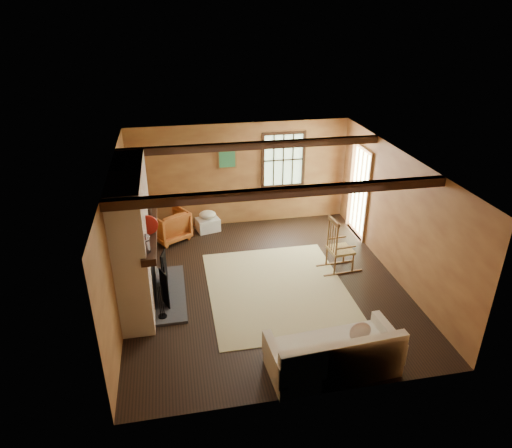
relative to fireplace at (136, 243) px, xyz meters
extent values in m
plane|color=black|center=(2.23, 0.00, -1.10)|extent=(5.50, 5.50, 0.00)
cube|color=#AA713C|center=(2.23, 2.75, 0.10)|extent=(5.00, 0.02, 2.40)
cube|color=#AA713C|center=(2.23, -2.75, 0.10)|extent=(5.00, 0.02, 2.40)
cube|color=#AA713C|center=(-0.27, 0.00, 0.10)|extent=(0.02, 5.50, 2.40)
cube|color=#AA713C|center=(4.73, 0.00, 0.10)|extent=(0.02, 5.50, 2.40)
cube|color=white|center=(2.23, 0.00, 1.30)|extent=(5.00, 5.50, 0.02)
cube|color=black|center=(2.23, -1.20, 1.23)|extent=(5.00, 0.12, 0.14)
cube|color=black|center=(2.23, 1.20, 1.23)|extent=(5.00, 0.12, 0.14)
cube|color=black|center=(3.23, 2.72, 0.40)|extent=(1.02, 0.06, 1.32)
cube|color=#C1E8B2|center=(3.23, 2.75, 0.40)|extent=(0.90, 0.01, 1.20)
cube|color=black|center=(3.23, 2.73, 0.40)|extent=(0.90, 0.03, 0.02)
cube|color=olive|center=(4.70, 1.70, -0.10)|extent=(0.06, 1.00, 2.06)
cube|color=#C1E8B2|center=(4.73, 1.70, -0.10)|extent=(0.01, 0.80, 1.85)
cube|color=olive|center=(1.93, 2.72, 0.50)|extent=(0.42, 0.03, 0.42)
cube|color=#226754|center=(1.93, 2.71, 0.50)|extent=(0.36, 0.01, 0.36)
cube|color=#96553A|center=(-0.02, 0.00, 0.10)|extent=(0.50, 2.20, 2.40)
cube|color=black|center=(0.05, 0.00, -0.65)|extent=(0.38, 1.00, 0.85)
cube|color=#3C3B40|center=(0.48, 0.00, -1.08)|extent=(0.55, 1.80, 0.05)
cube|color=black|center=(0.26, 0.00, 0.25)|extent=(0.22, 2.30, 0.12)
cube|color=black|center=(0.41, -0.36, -0.73)|extent=(0.14, 0.31, 0.66)
cube|color=black|center=(0.41, -0.03, -0.73)|extent=(0.04, 0.33, 0.66)
cube|color=black|center=(0.41, 0.31, -0.73)|extent=(0.10, 0.32, 0.66)
cylinder|color=black|center=(0.35, -0.70, -1.04)|extent=(0.15, 0.15, 0.02)
cylinder|color=black|center=(0.32, -0.73, -0.76)|extent=(0.01, 0.01, 0.60)
cylinder|color=black|center=(0.35, -0.70, -0.76)|extent=(0.01, 0.01, 0.60)
cylinder|color=black|center=(0.37, -0.68, -0.76)|extent=(0.01, 0.01, 0.60)
cylinder|color=silver|center=(0.25, -0.91, 0.40)|extent=(0.09, 0.09, 0.19)
sphere|color=silver|center=(0.25, -0.91, 0.55)|extent=(0.11, 0.11, 0.11)
cylinder|color=#A71B13|center=(0.25, -0.32, 0.47)|extent=(0.33, 0.04, 0.33)
cube|color=black|center=(0.25, 0.06, 0.36)|extent=(0.21, 0.14, 0.11)
cylinder|color=black|center=(0.25, 0.46, 0.36)|extent=(0.09, 0.09, 0.11)
cylinder|color=black|center=(0.25, 0.66, 0.34)|extent=(0.06, 0.06, 0.07)
cube|color=#C5B883|center=(2.43, -0.20, -1.10)|extent=(2.50, 3.00, 0.01)
cube|color=tan|center=(3.79, 0.27, -0.68)|extent=(0.48, 0.49, 0.05)
cube|color=olive|center=(3.60, 0.25, -0.04)|extent=(0.09, 0.44, 0.08)
cylinder|color=olive|center=(4.00, 0.10, -0.88)|extent=(0.03, 0.03, 0.42)
cylinder|color=olive|center=(3.96, 0.48, -0.88)|extent=(0.03, 0.03, 0.42)
cylinder|color=olive|center=(3.62, 0.07, -0.88)|extent=(0.03, 0.03, 0.42)
cylinder|color=olive|center=(3.58, 0.44, -0.88)|extent=(0.03, 0.03, 0.42)
cylinder|color=olive|center=(3.62, 0.07, -0.34)|extent=(0.03, 0.03, 0.71)
cylinder|color=olive|center=(3.58, 0.44, -0.34)|extent=(0.03, 0.03, 0.71)
cylinder|color=olive|center=(3.61, 0.16, -0.36)|extent=(0.02, 0.02, 0.59)
cylinder|color=olive|center=(3.60, 0.25, -0.36)|extent=(0.02, 0.02, 0.59)
cylinder|color=olive|center=(3.59, 0.35, -0.36)|extent=(0.02, 0.02, 0.59)
cube|color=olive|center=(3.81, 0.06, -0.51)|extent=(0.40, 0.07, 0.03)
cube|color=olive|center=(3.77, 0.48, -0.51)|extent=(0.40, 0.07, 0.03)
cube|color=olive|center=(3.81, 0.08, -1.09)|extent=(0.81, 0.11, 0.03)
cube|color=olive|center=(3.77, 0.46, -1.09)|extent=(0.81, 0.11, 0.03)
cube|color=white|center=(2.72, -2.32, -0.90)|extent=(1.86, 0.94, 0.40)
cube|color=white|center=(2.75, -2.66, -0.61)|extent=(1.82, 0.27, 0.50)
cube|color=white|center=(1.86, -2.38, -0.72)|extent=(0.18, 0.82, 0.36)
cube|color=white|center=(3.58, -2.26, -0.72)|extent=(0.18, 0.82, 0.36)
ellipsoid|color=white|center=(3.17, -2.20, -0.61)|extent=(0.33, 0.14, 0.33)
cylinder|color=brown|center=(0.29, 2.49, -1.05)|extent=(0.35, 0.11, 0.11)
cylinder|color=brown|center=(0.41, 2.49, -1.05)|extent=(0.35, 0.11, 0.11)
cylinder|color=brown|center=(0.52, 2.49, -1.05)|extent=(0.35, 0.11, 0.11)
cylinder|color=brown|center=(0.29, 2.49, -0.94)|extent=(0.35, 0.11, 0.11)
cylinder|color=brown|center=(0.41, 2.49, -0.94)|extent=(0.35, 0.11, 0.11)
cylinder|color=brown|center=(0.52, 2.49, -0.94)|extent=(0.35, 0.11, 0.11)
cube|color=white|center=(1.40, 2.45, -0.95)|extent=(0.58, 0.49, 0.30)
ellipsoid|color=white|center=(1.40, 2.45, -0.71)|extent=(0.41, 0.34, 0.19)
imported|color=#BF6026|center=(0.53, 2.18, -0.76)|extent=(1.02, 1.03, 0.69)
camera|label=1|loc=(0.72, -7.04, 3.65)|focal=32.00mm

